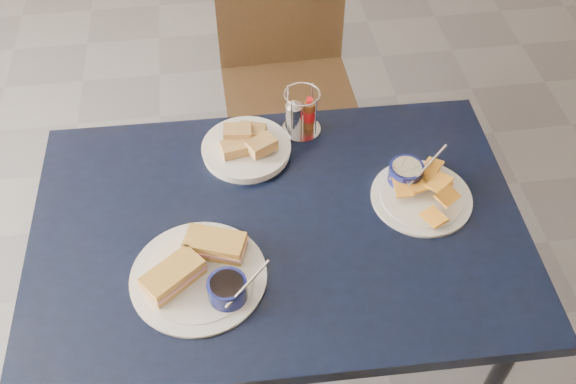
{
  "coord_description": "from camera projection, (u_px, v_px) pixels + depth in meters",
  "views": [
    {
      "loc": [
        -0.08,
        -1.04,
        2.0
      ],
      "look_at": [
        0.06,
        -0.01,
        0.82
      ],
      "focal_mm": 40.0,
      "sensor_mm": 36.0,
      "label": 1
    }
  ],
  "objects": [
    {
      "name": "bread_basket",
      "position": [
        246.0,
        147.0,
        1.75
      ],
      "size": [
        0.24,
        0.24,
        0.07
      ],
      "color": "white",
      "rests_on": "dining_table"
    },
    {
      "name": "chair_far",
      "position": [
        286.0,
        62.0,
        2.34
      ],
      "size": [
        0.47,
        0.45,
        0.98
      ],
      "color": "black",
      "rests_on": "ground"
    },
    {
      "name": "dining_table",
      "position": [
        279.0,
        239.0,
        1.65
      ],
      "size": [
        1.25,
        0.85,
        0.75
      ],
      "color": "black",
      "rests_on": "ground"
    },
    {
      "name": "ground",
      "position": [
        271.0,
        350.0,
        2.19
      ],
      "size": [
        6.0,
        6.0,
        0.0
      ],
      "primitive_type": "plane",
      "color": "#59595F",
      "rests_on": "ground"
    },
    {
      "name": "condiment_caddy",
      "position": [
        300.0,
        115.0,
        1.78
      ],
      "size": [
        0.11,
        0.11,
        0.14
      ],
      "color": "silver",
      "rests_on": "dining_table"
    },
    {
      "name": "plantain_plate",
      "position": [
        416.0,
        187.0,
        1.65
      ],
      "size": [
        0.26,
        0.26,
        0.12
      ],
      "color": "white",
      "rests_on": "dining_table"
    },
    {
      "name": "sandwich_plate",
      "position": [
        202.0,
        271.0,
        1.48
      ],
      "size": [
        0.32,
        0.32,
        0.12
      ],
      "color": "white",
      "rests_on": "dining_table"
    }
  ]
}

